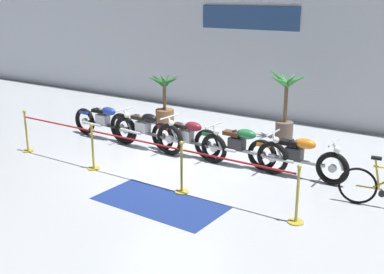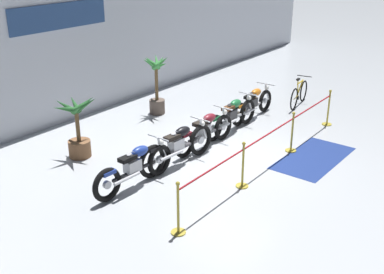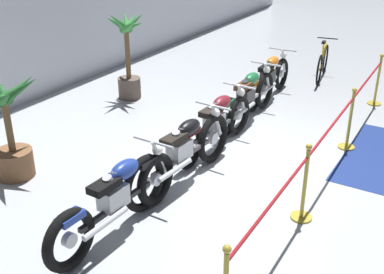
# 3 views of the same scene
# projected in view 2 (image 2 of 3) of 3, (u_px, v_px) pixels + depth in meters

# --- Properties ---
(ground_plane) EXTENTS (120.00, 120.00, 0.00)m
(ground_plane) POSITION_uv_depth(u_px,v_px,m) (225.00, 153.00, 12.13)
(ground_plane) COLOR #B2B7BC
(back_wall) EXTENTS (28.00, 0.29, 4.20)m
(back_wall) POSITION_uv_depth(u_px,v_px,m) (81.00, 45.00, 14.17)
(back_wall) COLOR silver
(back_wall) RESTS_ON ground
(motorcycle_blue_0) EXTENTS (2.29, 0.62, 0.94)m
(motorcycle_blue_0) POSITION_uv_depth(u_px,v_px,m) (135.00, 167.00, 10.27)
(motorcycle_blue_0) COLOR black
(motorcycle_blue_0) RESTS_ON ground
(motorcycle_black_1) EXTENTS (2.44, 0.62, 0.97)m
(motorcycle_black_1) POSITION_uv_depth(u_px,v_px,m) (178.00, 146.00, 11.28)
(motorcycle_black_1) COLOR black
(motorcycle_black_1) RESTS_ON ground
(motorcycle_maroon_2) EXTENTS (2.24, 0.62, 0.92)m
(motorcycle_maroon_2) POSITION_uv_depth(u_px,v_px,m) (205.00, 131.00, 12.25)
(motorcycle_maroon_2) COLOR black
(motorcycle_maroon_2) RESTS_ON ground
(motorcycle_green_3) EXTENTS (2.39, 0.62, 0.94)m
(motorcycle_green_3) POSITION_uv_depth(u_px,v_px,m) (232.00, 116.00, 13.28)
(motorcycle_green_3) COLOR black
(motorcycle_green_3) RESTS_ON ground
(motorcycle_orange_4) EXTENTS (2.26, 0.62, 0.92)m
(motorcycle_orange_4) POSITION_uv_depth(u_px,v_px,m) (253.00, 104.00, 14.32)
(motorcycle_orange_4) COLOR black
(motorcycle_orange_4) RESTS_ON ground
(bicycle) EXTENTS (1.71, 0.48, 0.96)m
(bicycle) POSITION_uv_depth(u_px,v_px,m) (299.00, 94.00, 15.47)
(bicycle) COLOR black
(bicycle) RESTS_ON ground
(potted_palm_left_of_row) EXTENTS (1.07, 0.97, 1.90)m
(potted_palm_left_of_row) POSITION_uv_depth(u_px,v_px,m) (156.00, 84.00, 14.55)
(potted_palm_left_of_row) COLOR brown
(potted_palm_left_of_row) RESTS_ON ground
(potted_palm_right_of_row) EXTENTS (1.18, 1.06, 1.62)m
(potted_palm_right_of_row) POSITION_uv_depth(u_px,v_px,m) (78.00, 131.00, 11.67)
(potted_palm_right_of_row) COLOR brown
(potted_palm_right_of_row) RESTS_ON ground
(stanchion_far_left) EXTENTS (7.07, 0.28, 1.05)m
(stanchion_far_left) POSITION_uv_depth(u_px,v_px,m) (243.00, 157.00, 10.20)
(stanchion_far_left) COLOR gold
(stanchion_far_left) RESTS_ON ground
(stanchion_mid_left) EXTENTS (0.28, 0.28, 1.05)m
(stanchion_mid_left) POSITION_uv_depth(u_px,v_px,m) (243.00, 172.00, 10.33)
(stanchion_mid_left) COLOR gold
(stanchion_mid_left) RESTS_ON ground
(stanchion_mid_right) EXTENTS (0.28, 0.28, 1.05)m
(stanchion_mid_right) POSITION_uv_depth(u_px,v_px,m) (292.00, 138.00, 12.09)
(stanchion_mid_right) COLOR gold
(stanchion_mid_right) RESTS_ON ground
(stanchion_far_right) EXTENTS (0.28, 0.28, 1.05)m
(stanchion_far_right) POSITION_uv_depth(u_px,v_px,m) (328.00, 113.00, 13.84)
(stanchion_far_right) COLOR gold
(stanchion_far_right) RESTS_ON ground
(floor_banner) EXTENTS (2.48, 1.28, 0.01)m
(floor_banner) POSITION_uv_depth(u_px,v_px,m) (313.00, 158.00, 11.82)
(floor_banner) COLOR navy
(floor_banner) RESTS_ON ground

